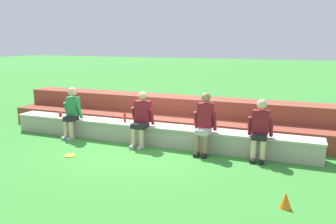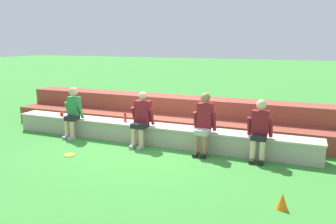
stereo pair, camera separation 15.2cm
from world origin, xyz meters
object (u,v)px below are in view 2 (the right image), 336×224
Objects in this scene: person_right_of_center at (260,129)px; water_bottle_center_gap at (125,117)px; frisbee at (70,155)px; sports_cone at (282,201)px; plastic_cup_right_end at (62,114)px; person_left_of_center at (141,118)px; person_far_left at (73,111)px; person_center at (204,122)px; water_bottle_near_left at (136,118)px.

water_bottle_center_gap is (-3.33, 0.28, -0.10)m from person_right_of_center.
frisbee is 0.99× the size of sports_cone.
plastic_cup_right_end is at bearing 159.28° from sports_cone.
person_left_of_center is at bearing -25.31° from water_bottle_center_gap.
person_far_left reaches higher than water_bottle_center_gap.
person_far_left is at bearing -167.72° from water_bottle_center_gap.
frisbee is at bearing -110.13° from water_bottle_center_gap.
person_right_of_center is 5.22× the size of frisbee.
plastic_cup_right_end is 0.41× the size of frisbee.
person_right_of_center is at bearing 106.94° from sports_cone.
person_left_of_center reaches higher than water_bottle_center_gap.
frisbee is (1.36, -1.45, -0.51)m from plastic_cup_right_end.
person_far_left is 5.72× the size of water_bottle_center_gap.
person_center is 1.86m from water_bottle_near_left.
water_bottle_near_left is 1.06× the size of sports_cone.
water_bottle_center_gap is (-2.13, 0.28, -0.14)m from person_center.
water_bottle_near_left is at bearing 3.17° from water_bottle_center_gap.
person_far_left is at bearing -179.57° from person_left_of_center.
water_bottle_center_gap is 0.30m from water_bottle_near_left.
water_bottle_center_gap is 1.92m from plastic_cup_right_end.
water_bottle_center_gap is (1.37, 0.30, -0.12)m from person_far_left.
person_left_of_center is 12.72× the size of plastic_cup_right_end.
plastic_cup_right_end is 0.41× the size of sports_cone.
person_right_of_center is 4.90× the size of water_bottle_near_left.
person_left_of_center is 3.94m from sports_cone.
water_bottle_near_left is at bearing 2.25° from plastic_cup_right_end.
person_far_left is 1.01× the size of person_left_of_center.
person_right_of_center is at bearing -2.29° from plastic_cup_right_end.
frisbee is at bearing -133.01° from person_left_of_center.
person_right_of_center reaches higher than plastic_cup_right_end.
water_bottle_near_left is at bearing 170.71° from person_center.
person_right_of_center reaches higher than water_bottle_near_left.
sports_cone is (1.81, -2.01, -0.59)m from person_center.
plastic_cup_right_end is (-5.25, 0.21, -0.16)m from person_right_of_center.
water_bottle_center_gap is 4.58m from sports_cone.
person_center reaches higher than plastic_cup_right_end.
person_left_of_center is 2.54m from plastic_cup_right_end.
person_far_left is 1.97m from person_left_of_center.
water_bottle_center_gap is at bearing 149.85° from sports_cone.
person_far_left reaches higher than frisbee.
person_center is 2.16m from water_bottle_center_gap.
water_bottle_center_gap is 0.93× the size of frisbee.
person_far_left is 1.02× the size of person_right_of_center.
person_right_of_center is 12.61× the size of plastic_cup_right_end.
frisbee is (-0.56, -1.52, -0.57)m from water_bottle_center_gap.
water_bottle_center_gap is 0.92× the size of sports_cone.
person_far_left is 4.98× the size of water_bottle_near_left.
sports_cone reaches higher than frisbee.
person_right_of_center is at bearing 17.75° from frisbee.
frisbee is at bearing -162.25° from person_right_of_center.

